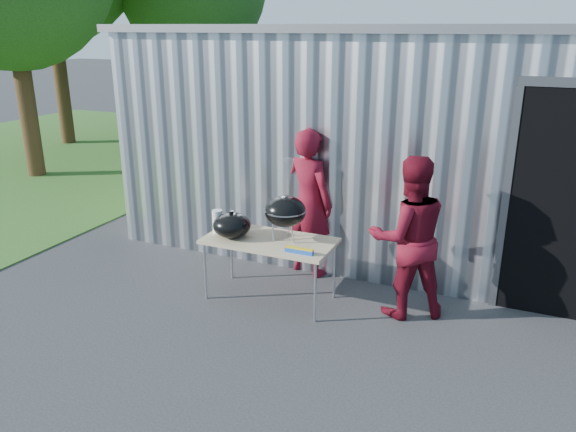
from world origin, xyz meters
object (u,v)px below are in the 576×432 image
at_px(kettle_grill, 285,205).
at_px(person_cook, 309,203).
at_px(folding_table, 270,243).
at_px(person_bystander, 408,237).

relative_size(kettle_grill, person_cook, 0.50).
distance_m(folding_table, person_bystander, 1.57).
xyz_separation_m(kettle_grill, person_cook, (-0.04, 0.83, -0.21)).
bearing_deg(folding_table, person_bystander, 10.73).
xyz_separation_m(kettle_grill, person_bystander, (1.36, 0.23, -0.26)).
bearing_deg(person_bystander, kettle_grill, -19.34).
xyz_separation_m(folding_table, person_bystander, (1.53, 0.29, 0.20)).
height_order(folding_table, person_bystander, person_bystander).
distance_m(folding_table, person_cook, 0.93).
bearing_deg(kettle_grill, person_cook, 92.82).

